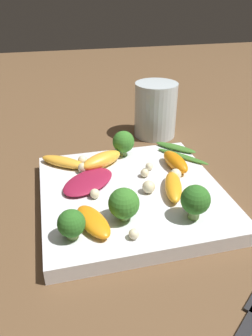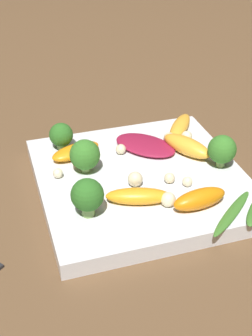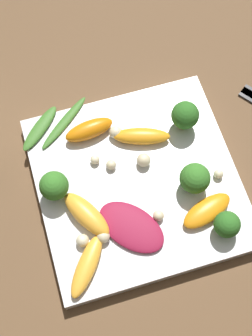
% 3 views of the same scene
% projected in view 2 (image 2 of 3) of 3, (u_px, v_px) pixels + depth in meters
% --- Properties ---
extents(ground_plane, '(2.40, 2.40, 0.00)m').
position_uv_depth(ground_plane, '(141.00, 188.00, 0.59)').
color(ground_plane, brown).
extents(plate, '(0.25, 0.25, 0.02)m').
position_uv_depth(plate, '(141.00, 181.00, 0.59)').
color(plate, white).
rests_on(plate, ground_plane).
extents(radicchio_leaf_0, '(0.10, 0.10, 0.01)m').
position_uv_depth(radicchio_leaf_0, '(145.00, 145.00, 0.63)').
color(radicchio_leaf_0, maroon).
rests_on(radicchio_leaf_0, plate).
extents(orange_segment_0, '(0.06, 0.08, 0.02)m').
position_uv_depth(orange_segment_0, '(187.00, 146.00, 0.62)').
color(orange_segment_0, '#FCAD33').
rests_on(orange_segment_0, plate).
extents(orange_segment_1, '(0.07, 0.05, 0.02)m').
position_uv_depth(orange_segment_1, '(76.00, 151.00, 0.61)').
color(orange_segment_1, orange).
rests_on(orange_segment_1, plate).
extents(orange_segment_2, '(0.07, 0.08, 0.01)m').
position_uv_depth(orange_segment_2, '(180.00, 126.00, 0.67)').
color(orange_segment_2, '#FCAD33').
rests_on(orange_segment_2, plate).
extents(orange_segment_3, '(0.08, 0.04, 0.02)m').
position_uv_depth(orange_segment_3, '(138.00, 196.00, 0.53)').
color(orange_segment_3, orange).
rests_on(orange_segment_3, plate).
extents(orange_segment_4, '(0.07, 0.03, 0.02)m').
position_uv_depth(orange_segment_4, '(200.00, 199.00, 0.52)').
color(orange_segment_4, orange).
rests_on(orange_segment_4, plate).
extents(broccoli_floret_0, '(0.03, 0.03, 0.04)m').
position_uv_depth(broccoli_floret_0, '(61.00, 135.00, 0.62)').
color(broccoli_floret_0, '#7A9E51').
rests_on(broccoli_floret_0, plate).
extents(broccoli_floret_1, '(0.04, 0.04, 0.05)m').
position_uv_depth(broccoli_floret_1, '(87.00, 196.00, 0.50)').
color(broccoli_floret_1, '#84AD5B').
rests_on(broccoli_floret_1, plate).
extents(broccoli_floret_2, '(0.04, 0.04, 0.04)m').
position_uv_depth(broccoli_floret_2, '(222.00, 150.00, 0.58)').
color(broccoli_floret_2, '#7A9E51').
rests_on(broccoli_floret_2, plate).
extents(broccoli_floret_3, '(0.04, 0.04, 0.04)m').
position_uv_depth(broccoli_floret_3, '(85.00, 155.00, 0.57)').
color(broccoli_floret_3, '#84AD5B').
rests_on(broccoli_floret_3, plate).
extents(arugula_sprig_1, '(0.08, 0.07, 0.01)m').
position_uv_depth(arugula_sprig_1, '(232.00, 213.00, 0.51)').
color(arugula_sprig_1, '#3D7528').
rests_on(arugula_sprig_1, plate).
extents(macadamia_nut_0, '(0.02, 0.02, 0.02)m').
position_uv_depth(macadamia_nut_0, '(168.00, 199.00, 0.52)').
color(macadamia_nut_0, beige).
rests_on(macadamia_nut_0, plate).
extents(macadamia_nut_1, '(0.02, 0.02, 0.02)m').
position_uv_depth(macadamia_nut_1, '(135.00, 179.00, 0.56)').
color(macadamia_nut_1, beige).
rests_on(macadamia_nut_1, plate).
extents(macadamia_nut_2, '(0.02, 0.02, 0.02)m').
position_uv_depth(macadamia_nut_2, '(169.00, 138.00, 0.64)').
color(macadamia_nut_2, beige).
rests_on(macadamia_nut_2, plate).
extents(macadamia_nut_3, '(0.01, 0.01, 0.01)m').
position_uv_depth(macadamia_nut_3, '(187.00, 182.00, 0.56)').
color(macadamia_nut_3, beige).
rests_on(macadamia_nut_3, plate).
extents(macadamia_nut_4, '(0.02, 0.02, 0.02)m').
position_uv_depth(macadamia_nut_4, '(187.00, 136.00, 0.64)').
color(macadamia_nut_4, beige).
rests_on(macadamia_nut_4, plate).
extents(macadamia_nut_5, '(0.01, 0.01, 0.01)m').
position_uv_depth(macadamia_nut_5, '(58.00, 173.00, 0.57)').
color(macadamia_nut_5, beige).
rests_on(macadamia_nut_5, plate).
extents(macadamia_nut_6, '(0.01, 0.01, 0.01)m').
position_uv_depth(macadamia_nut_6, '(121.00, 149.00, 0.62)').
color(macadamia_nut_6, beige).
rests_on(macadamia_nut_6, plate).
extents(macadamia_nut_7, '(0.01, 0.01, 0.01)m').
position_uv_depth(macadamia_nut_7, '(169.00, 178.00, 0.56)').
color(macadamia_nut_7, beige).
rests_on(macadamia_nut_7, plate).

